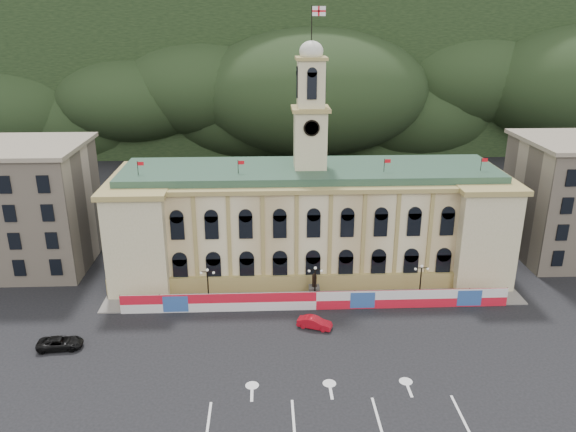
{
  "coord_description": "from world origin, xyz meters",
  "views": [
    {
      "loc": [
        -6.34,
        -49.03,
        36.03
      ],
      "look_at": [
        -3.51,
        18.0,
        11.84
      ],
      "focal_mm": 35.0,
      "sensor_mm": 36.0,
      "label": 1
    }
  ],
  "objects_px": {
    "red_sedan": "(315,323)",
    "black_suv": "(60,343)",
    "statue": "(314,290)",
    "lamp_center": "(315,281)"
  },
  "relations": [
    {
      "from": "statue",
      "to": "red_sedan",
      "type": "height_order",
      "value": "statue"
    },
    {
      "from": "statue",
      "to": "red_sedan",
      "type": "bearing_deg",
      "value": -94.51
    },
    {
      "from": "lamp_center",
      "to": "red_sedan",
      "type": "height_order",
      "value": "lamp_center"
    },
    {
      "from": "black_suv",
      "to": "statue",
      "type": "bearing_deg",
      "value": -75.21
    },
    {
      "from": "lamp_center",
      "to": "black_suv",
      "type": "bearing_deg",
      "value": -162.01
    },
    {
      "from": "red_sedan",
      "to": "black_suv",
      "type": "bearing_deg",
      "value": 116.82
    },
    {
      "from": "statue",
      "to": "lamp_center",
      "type": "xyz_separation_m",
      "value": [
        0.0,
        -1.0,
        1.89
      ]
    },
    {
      "from": "statue",
      "to": "black_suv",
      "type": "xyz_separation_m",
      "value": [
        -30.0,
        -10.74,
        -0.49
      ]
    },
    {
      "from": "statue",
      "to": "black_suv",
      "type": "relative_size",
      "value": 0.71
    },
    {
      "from": "statue",
      "to": "lamp_center",
      "type": "distance_m",
      "value": 2.14
    }
  ]
}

